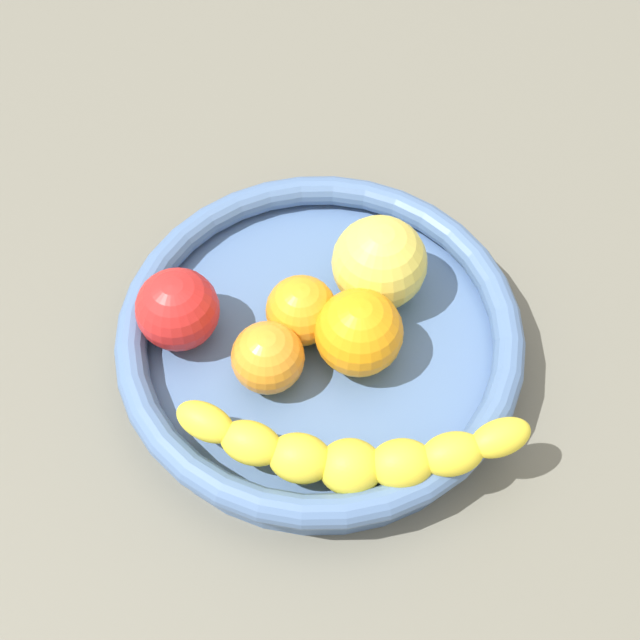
{
  "coord_description": "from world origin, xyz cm",
  "views": [
    {
      "loc": [
        -31.72,
        17.69,
        64.02
      ],
      "look_at": [
        0.0,
        0.0,
        8.45
      ],
      "focal_mm": 49.08,
      "sensor_mm": 36.0,
      "label": 1
    }
  ],
  "objects_px": {
    "orange_front": "(301,310)",
    "apple_yellow": "(379,263)",
    "tomato_red": "(178,309)",
    "fruit_bowl": "(320,340)",
    "orange_mid_right": "(268,358)",
    "banana_draped_left": "(351,453)",
    "orange_mid_left": "(359,333)"
  },
  "relations": [
    {
      "from": "fruit_bowl",
      "to": "apple_yellow",
      "type": "bearing_deg",
      "value": -73.09
    },
    {
      "from": "orange_front",
      "to": "apple_yellow",
      "type": "height_order",
      "value": "apple_yellow"
    },
    {
      "from": "banana_draped_left",
      "to": "tomato_red",
      "type": "relative_size",
      "value": 3.43
    },
    {
      "from": "orange_mid_right",
      "to": "banana_draped_left",
      "type": "bearing_deg",
      "value": -170.84
    },
    {
      "from": "orange_mid_left",
      "to": "apple_yellow",
      "type": "height_order",
      "value": "apple_yellow"
    },
    {
      "from": "banana_draped_left",
      "to": "orange_front",
      "type": "height_order",
      "value": "orange_front"
    },
    {
      "from": "orange_mid_left",
      "to": "tomato_red",
      "type": "distance_m",
      "value": 0.14
    },
    {
      "from": "apple_yellow",
      "to": "orange_mid_right",
      "type": "bearing_deg",
      "value": 104.09
    },
    {
      "from": "orange_front",
      "to": "apple_yellow",
      "type": "relative_size",
      "value": 0.73
    },
    {
      "from": "fruit_bowl",
      "to": "banana_draped_left",
      "type": "height_order",
      "value": "banana_draped_left"
    },
    {
      "from": "banana_draped_left",
      "to": "apple_yellow",
      "type": "xyz_separation_m",
      "value": [
        0.12,
        -0.1,
        0.01
      ]
    },
    {
      "from": "apple_yellow",
      "to": "tomato_red",
      "type": "relative_size",
      "value": 1.17
    },
    {
      "from": "orange_mid_left",
      "to": "tomato_red",
      "type": "height_order",
      "value": "orange_mid_left"
    },
    {
      "from": "orange_mid_right",
      "to": "apple_yellow",
      "type": "bearing_deg",
      "value": -75.91
    },
    {
      "from": "apple_yellow",
      "to": "tomato_red",
      "type": "xyz_separation_m",
      "value": [
        0.04,
        0.16,
        -0.01
      ]
    },
    {
      "from": "fruit_bowl",
      "to": "orange_mid_right",
      "type": "distance_m",
      "value": 0.06
    },
    {
      "from": "orange_mid_left",
      "to": "banana_draped_left",
      "type": "bearing_deg",
      "value": 146.29
    },
    {
      "from": "fruit_bowl",
      "to": "orange_mid_right",
      "type": "relative_size",
      "value": 5.75
    },
    {
      "from": "orange_mid_left",
      "to": "apple_yellow",
      "type": "distance_m",
      "value": 0.06
    },
    {
      "from": "orange_front",
      "to": "orange_mid_right",
      "type": "distance_m",
      "value": 0.05
    },
    {
      "from": "orange_mid_right",
      "to": "tomato_red",
      "type": "distance_m",
      "value": 0.08
    },
    {
      "from": "orange_mid_left",
      "to": "tomato_red",
      "type": "relative_size",
      "value": 1.04
    },
    {
      "from": "fruit_bowl",
      "to": "apple_yellow",
      "type": "distance_m",
      "value": 0.08
    },
    {
      "from": "fruit_bowl",
      "to": "tomato_red",
      "type": "height_order",
      "value": "tomato_red"
    },
    {
      "from": "fruit_bowl",
      "to": "orange_mid_left",
      "type": "distance_m",
      "value": 0.05
    },
    {
      "from": "orange_front",
      "to": "orange_mid_right",
      "type": "xyz_separation_m",
      "value": [
        -0.03,
        0.04,
        -0.0
      ]
    },
    {
      "from": "apple_yellow",
      "to": "banana_draped_left",
      "type": "bearing_deg",
      "value": 141.81
    },
    {
      "from": "orange_front",
      "to": "orange_mid_right",
      "type": "bearing_deg",
      "value": 120.85
    },
    {
      "from": "orange_front",
      "to": "orange_mid_right",
      "type": "relative_size",
      "value": 1.0
    },
    {
      "from": "fruit_bowl",
      "to": "orange_mid_left",
      "type": "bearing_deg",
      "value": -144.11
    },
    {
      "from": "fruit_bowl",
      "to": "orange_mid_left",
      "type": "relative_size",
      "value": 4.73
    },
    {
      "from": "fruit_bowl",
      "to": "orange_mid_right",
      "type": "height_order",
      "value": "orange_mid_right"
    }
  ]
}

